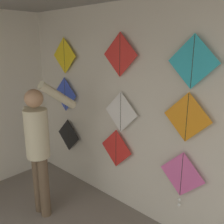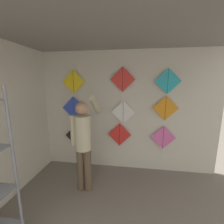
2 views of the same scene
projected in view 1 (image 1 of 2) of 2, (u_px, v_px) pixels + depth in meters
back_panel at (119, 111)px, 3.44m from camera, size 4.48×0.06×2.80m
shopkeeper at (38, 142)px, 3.24m from camera, size 0.47×0.65×1.87m
kite_0 at (68, 135)px, 4.24m from camera, size 0.55×0.01×0.55m
kite_1 at (116, 148)px, 3.50m from camera, size 0.55×0.01×0.55m
kite_2 at (182, 176)px, 2.85m from camera, size 0.55×0.04×0.69m
kite_3 at (65, 94)px, 4.07m from camera, size 0.55×0.01×0.55m
kite_4 at (121, 112)px, 3.30m from camera, size 0.55×0.01×0.55m
kite_5 at (187, 117)px, 2.66m from camera, size 0.55×0.01×0.55m
kite_6 at (64, 56)px, 3.88m from camera, size 0.55×0.01×0.55m
kite_7 at (120, 55)px, 3.12m from camera, size 0.55×0.01×0.55m
kite_8 at (193, 62)px, 2.50m from camera, size 0.55×0.01×0.55m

